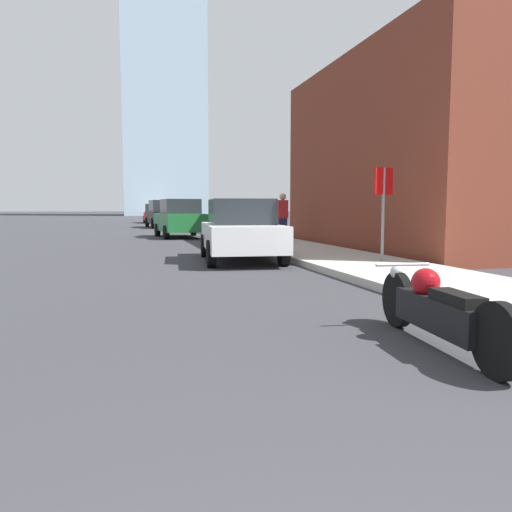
% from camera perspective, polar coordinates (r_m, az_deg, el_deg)
% --- Properties ---
extents(sidewalk, '(2.53, 240.00, 0.15)m').
position_cam_1_polar(sidewalk, '(40.57, -7.56, 3.68)').
color(sidewalk, '#B2ADA3').
rests_on(sidewalk, ground_plane).
extents(motorcycle, '(0.62, 2.40, 0.74)m').
position_cam_1_polar(motorcycle, '(5.13, 20.01, -5.76)').
color(motorcycle, black).
rests_on(motorcycle, ground_plane).
extents(parked_car_white, '(2.17, 4.14, 1.56)m').
position_cam_1_polar(parked_car_white, '(12.59, -1.75, 2.96)').
color(parked_car_white, silver).
rests_on(parked_car_white, ground_plane).
extents(parked_car_green, '(2.19, 3.97, 1.74)m').
position_cam_1_polar(parked_car_green, '(23.04, -8.63, 4.24)').
color(parked_car_green, '#1E6B33').
rests_on(parked_car_green, ground_plane).
extents(parked_car_black, '(2.15, 4.62, 1.87)m').
position_cam_1_polar(parked_car_black, '(34.75, -10.70, 4.73)').
color(parked_car_black, black).
rests_on(parked_car_black, ground_plane).
extents(parked_car_red, '(2.11, 4.34, 1.70)m').
position_cam_1_polar(parked_car_red, '(45.83, -11.55, 4.77)').
color(parked_car_red, red).
rests_on(parked_car_red, ground_plane).
extents(stop_sign, '(0.57, 0.26, 2.09)m').
position_cam_1_polar(stop_sign, '(11.58, 14.36, 6.50)').
color(stop_sign, slate).
rests_on(stop_sign, sidewalk).
extents(pedestrian, '(0.36, 0.24, 1.71)m').
position_cam_1_polar(pedestrian, '(17.89, 3.06, 4.51)').
color(pedestrian, '#1E2347').
rests_on(pedestrian, sidewalk).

